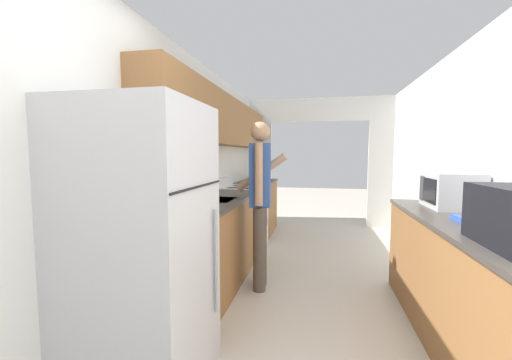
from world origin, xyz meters
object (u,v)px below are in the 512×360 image
object	(u,v)px
microwave	(451,190)
book_stack	(472,220)
person	(260,199)
range_oven	(243,217)
refrigerator	(142,248)

from	to	relation	value
microwave	book_stack	distance (m)	0.66
microwave	person	bearing A→B (deg)	176.80
book_stack	range_oven	bearing A→B (deg)	136.72
range_oven	microwave	distance (m)	2.73
person	microwave	xyz separation A→B (m)	(1.76, -0.10, 0.15)
range_oven	book_stack	world-z (taller)	range_oven
range_oven	person	xyz separation A→B (m)	(0.50, -1.30, 0.47)
range_oven	microwave	bearing A→B (deg)	-31.86
book_stack	microwave	bearing A→B (deg)	81.57
person	microwave	world-z (taller)	person
person	book_stack	world-z (taller)	person
person	book_stack	distance (m)	1.82
range_oven	book_stack	bearing A→B (deg)	-43.28
refrigerator	person	distance (m)	1.58
refrigerator	microwave	size ratio (longest dim) A/B	3.39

